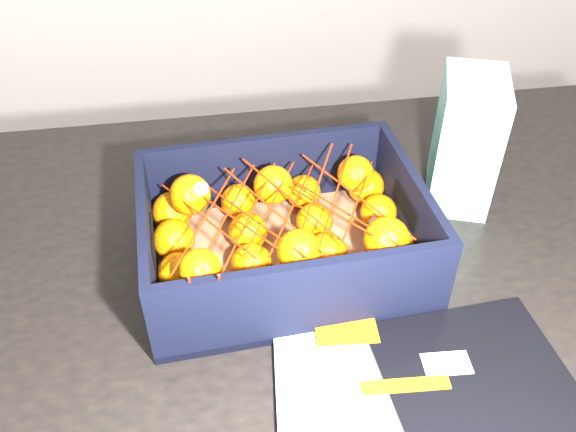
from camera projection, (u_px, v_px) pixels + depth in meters
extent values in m
cube|color=black|center=(335.00, 260.00, 0.89)|extent=(1.24, 0.86, 0.04)
cylinder|color=black|center=(34.00, 311.00, 1.30)|extent=(0.06, 0.06, 0.71)
cylinder|color=black|center=(508.00, 238.00, 1.48)|extent=(0.06, 0.06, 0.71)
cube|color=silver|center=(420.00, 429.00, 0.65)|extent=(0.28, 0.33, 0.01)
cube|color=black|center=(493.00, 409.00, 0.66)|extent=(0.21, 0.28, 0.01)
cube|color=orange|center=(346.00, 327.00, 0.74)|extent=(0.08, 0.06, 0.00)
cube|color=white|center=(447.00, 364.00, 0.70)|extent=(0.06, 0.04, 0.00)
cube|color=orange|center=(406.00, 385.00, 0.68)|extent=(0.10, 0.03, 0.00)
cube|color=brown|center=(284.00, 259.00, 0.85)|extent=(0.37, 0.28, 0.01)
cube|color=black|center=(265.00, 172.00, 0.91)|extent=(0.37, 0.01, 0.12)
cube|color=black|center=(306.00, 302.00, 0.71)|extent=(0.37, 0.01, 0.12)
cube|color=black|center=(148.00, 248.00, 0.78)|extent=(0.01, 0.25, 0.12)
cube|color=black|center=(409.00, 211.00, 0.84)|extent=(0.01, 0.25, 0.12)
sphere|color=orange|center=(185.00, 314.00, 0.73)|extent=(0.06, 0.06, 0.06)
sphere|color=orange|center=(178.00, 273.00, 0.78)|extent=(0.05, 0.05, 0.05)
sphere|color=orange|center=(174.00, 240.00, 0.83)|extent=(0.06, 0.06, 0.06)
sphere|color=orange|center=(172.00, 211.00, 0.88)|extent=(0.06, 0.06, 0.06)
sphere|color=orange|center=(258.00, 301.00, 0.74)|extent=(0.06, 0.06, 0.06)
sphere|color=orange|center=(252.00, 264.00, 0.79)|extent=(0.05, 0.05, 0.05)
sphere|color=orange|center=(248.00, 232.00, 0.84)|extent=(0.05, 0.05, 0.05)
sphere|color=orange|center=(239.00, 201.00, 0.89)|extent=(0.05, 0.05, 0.05)
sphere|color=orange|center=(334.00, 287.00, 0.76)|extent=(0.05, 0.05, 0.05)
sphere|color=orange|center=(326.00, 254.00, 0.81)|extent=(0.06, 0.06, 0.06)
sphere|color=orange|center=(314.00, 221.00, 0.86)|extent=(0.05, 0.05, 0.05)
sphere|color=orange|center=(303.00, 192.00, 0.91)|extent=(0.05, 0.05, 0.05)
sphere|color=orange|center=(411.00, 275.00, 0.78)|extent=(0.06, 0.06, 0.06)
sphere|color=orange|center=(393.00, 244.00, 0.82)|extent=(0.05, 0.05, 0.05)
sphere|color=orange|center=(378.00, 212.00, 0.87)|extent=(0.05, 0.05, 0.05)
sphere|color=orange|center=(366.00, 186.00, 0.92)|extent=(0.06, 0.06, 0.06)
sphere|color=orange|center=(200.00, 270.00, 0.72)|extent=(0.05, 0.05, 0.05)
sphere|color=orange|center=(190.00, 195.00, 0.83)|extent=(0.06, 0.06, 0.06)
sphere|color=orange|center=(299.00, 251.00, 0.75)|extent=(0.05, 0.05, 0.05)
sphere|color=orange|center=(273.00, 185.00, 0.85)|extent=(0.06, 0.06, 0.06)
sphere|color=orange|center=(387.00, 239.00, 0.77)|extent=(0.06, 0.06, 0.06)
sphere|color=orange|center=(355.00, 173.00, 0.87)|extent=(0.05, 0.05, 0.05)
cylinder|color=#BA2206|center=(206.00, 219.00, 0.78)|extent=(0.10, 0.19, 0.02)
cylinder|color=#BA2206|center=(228.00, 214.00, 0.78)|extent=(0.10, 0.19, 0.03)
cylinder|color=#BA2206|center=(251.00, 218.00, 0.78)|extent=(0.10, 0.19, 0.02)
cylinder|color=#BA2206|center=(273.00, 210.00, 0.78)|extent=(0.10, 0.19, 0.02)
cylinder|color=#BA2206|center=(293.00, 200.00, 0.80)|extent=(0.10, 0.19, 0.02)
cylinder|color=#BA2206|center=(315.00, 201.00, 0.80)|extent=(0.10, 0.19, 0.03)
cylinder|color=#BA2206|center=(338.00, 208.00, 0.80)|extent=(0.10, 0.19, 0.02)
cylinder|color=#BA2206|center=(355.00, 194.00, 0.81)|extent=(0.10, 0.19, 0.02)
cylinder|color=#BA2206|center=(205.00, 217.00, 0.77)|extent=(0.10, 0.19, 0.00)
cylinder|color=#BA2206|center=(228.00, 213.00, 0.78)|extent=(0.10, 0.19, 0.01)
cylinder|color=#BA2206|center=(251.00, 214.00, 0.78)|extent=(0.10, 0.19, 0.01)
cylinder|color=#BA2206|center=(271.00, 204.00, 0.79)|extent=(0.10, 0.19, 0.02)
cylinder|color=#BA2206|center=(293.00, 206.00, 0.80)|extent=(0.10, 0.19, 0.02)
cylinder|color=#BA2206|center=(314.00, 196.00, 0.80)|extent=(0.10, 0.19, 0.03)
cylinder|color=#BA2206|center=(335.00, 196.00, 0.81)|extent=(0.10, 0.19, 0.03)
cylinder|color=#BA2206|center=(359.00, 197.00, 0.80)|extent=(0.10, 0.19, 0.03)
cylinder|color=#BA2206|center=(191.00, 294.00, 0.68)|extent=(0.00, 0.03, 0.09)
cylinder|color=#BA2206|center=(218.00, 290.00, 0.69)|extent=(0.01, 0.04, 0.08)
cube|color=white|center=(466.00, 141.00, 0.91)|extent=(0.13, 0.16, 0.20)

